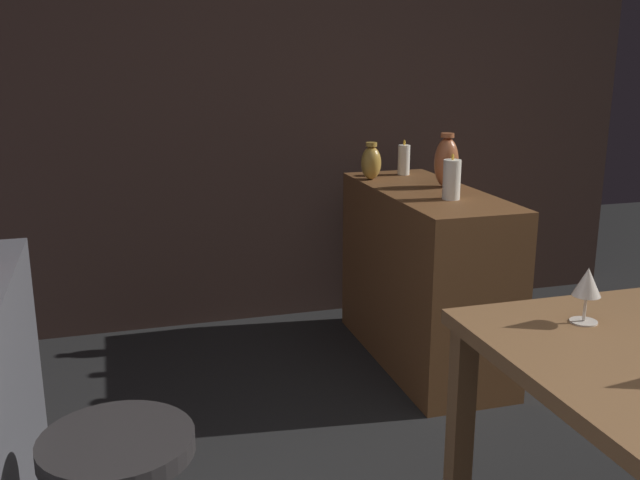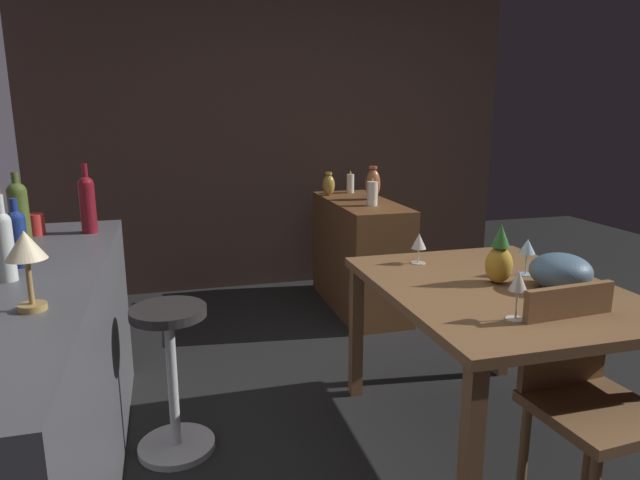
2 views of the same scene
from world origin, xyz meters
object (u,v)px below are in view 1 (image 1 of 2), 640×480
object	(u,v)px
sideboard_cabinet	(424,276)
vase_brass	(371,162)
pillar_candle_tall	(404,160)
wine_glass_left	(587,284)
pillar_candle_short	(452,180)
vase_copper	(446,162)

from	to	relation	value
sideboard_cabinet	vase_brass	world-z (taller)	vase_brass
pillar_candle_tall	wine_glass_left	bearing A→B (deg)	171.94
wine_glass_left	pillar_candle_tall	bearing A→B (deg)	-8.06
sideboard_cabinet	wine_glass_left	size ratio (longest dim) A/B	7.35
pillar_candle_tall	pillar_candle_short	world-z (taller)	pillar_candle_short
pillar_candle_short	vase_brass	world-z (taller)	pillar_candle_short
wine_glass_left	vase_brass	bearing A→B (deg)	-1.73
wine_glass_left	pillar_candle_tall	xyz separation A→B (m)	(1.84, -0.26, 0.05)
pillar_candle_short	vase_brass	size ratio (longest dim) A/B	1.07
vase_brass	sideboard_cabinet	bearing A→B (deg)	-155.12
pillar_candle_tall	vase_brass	distance (m)	0.22
pillar_candle_tall	vase_copper	distance (m)	0.37
pillar_candle_short	vase_copper	xyz separation A→B (m)	(0.26, -0.10, 0.03)
wine_glass_left	vase_brass	xyz separation A→B (m)	(1.75, -0.05, 0.06)
pillar_candle_tall	pillar_candle_short	bearing A→B (deg)	175.52
pillar_candle_tall	vase_copper	xyz separation A→B (m)	(-0.37, -0.05, 0.04)
pillar_candle_short	wine_glass_left	bearing A→B (deg)	170.08
pillar_candle_short	vase_copper	bearing A→B (deg)	-21.34
pillar_candle_tall	sideboard_cabinet	bearing A→B (deg)	172.35
sideboard_cabinet	vase_brass	bearing A→B (deg)	24.88
wine_glass_left	pillar_candle_short	xyz separation A→B (m)	(1.21, -0.21, 0.06)
wine_glass_left	vase_brass	world-z (taller)	vase_brass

